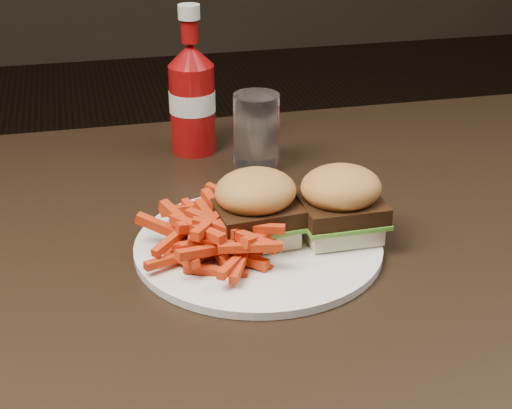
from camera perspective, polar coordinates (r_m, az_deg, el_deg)
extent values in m
cube|color=black|center=(0.86, -1.16, -4.05)|extent=(1.20, 0.80, 0.04)
cylinder|color=white|center=(0.83, 0.16, -3.07)|extent=(0.26, 0.26, 0.01)
cube|color=#FAEEC5|center=(0.83, -0.03, -1.85)|extent=(0.08, 0.08, 0.02)
cube|color=beige|center=(0.85, 6.06, -1.54)|extent=(0.08, 0.07, 0.02)
cylinder|color=maroon|center=(1.07, -4.64, 6.90)|extent=(0.08, 0.08, 0.12)
cylinder|color=white|center=(1.01, 0.03, 5.47)|extent=(0.07, 0.07, 0.09)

